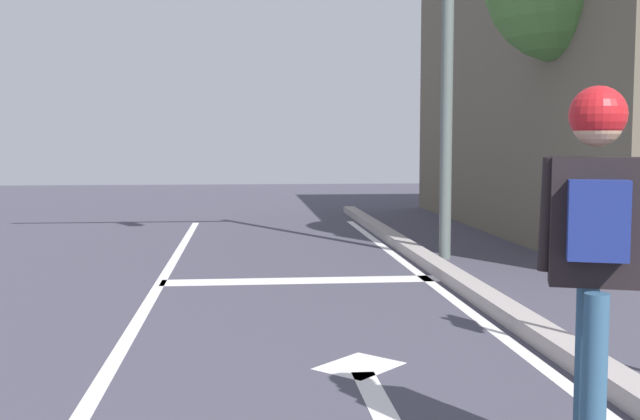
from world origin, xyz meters
The scene contains 7 objects.
lane_line_center centered at (0.00, 6.00, 0.00)m, with size 0.12×20.00×0.01m, color silver.
lane_line_curbside centered at (3.06, 6.00, 0.00)m, with size 0.12×20.00×0.01m, color silver.
stop_bar centered at (1.61, 9.37, 0.00)m, with size 3.21×0.40×0.01m, color silver.
lane_arrow_stem centered at (1.77, 5.04, 0.00)m, with size 0.16×1.40×0.01m, color silver.
lane_arrow_head centered at (1.77, 5.89, 0.00)m, with size 0.56×0.44×0.01m, color silver.
curb_strip centered at (3.31, 6.00, 0.07)m, with size 0.24×24.00×0.14m, color #A29995.
skater centered at (2.57, 3.92, 1.22)m, with size 0.46×0.63×1.77m.
Camera 1 is at (0.96, 0.47, 1.60)m, focal length 43.97 mm.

